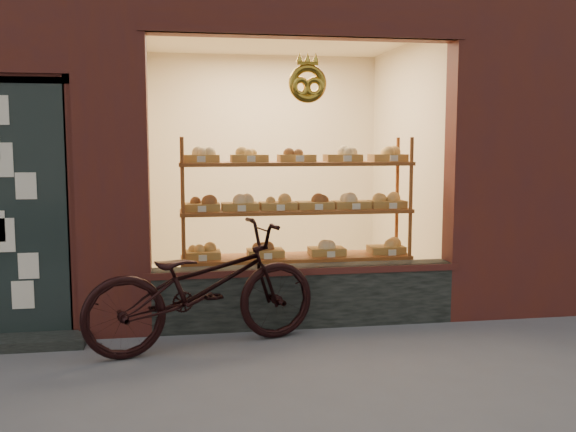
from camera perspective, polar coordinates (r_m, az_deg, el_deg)
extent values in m
cube|color=black|center=(5.83, 1.49, -7.09)|extent=(2.70, 0.25, 0.55)
cube|color=#202A2A|center=(5.69, -23.35, 0.47)|extent=(0.90, 0.04, 2.15)
cube|color=black|center=(5.74, -23.25, -10.28)|extent=(1.15, 0.35, 0.08)
torus|color=#BB9029|center=(5.59, 1.75, 11.69)|extent=(0.33, 0.07, 0.33)
cube|color=brown|center=(6.29, 0.74, -8.18)|extent=(2.20, 0.45, 0.04)
cube|color=brown|center=(6.18, 0.74, -3.69)|extent=(2.20, 0.45, 0.03)
cube|color=brown|center=(6.12, 0.75, 0.46)|extent=(2.20, 0.45, 0.04)
cube|color=brown|center=(6.09, 0.75, 4.67)|extent=(2.20, 0.45, 0.04)
cylinder|color=brown|center=(5.85, -9.29, -1.40)|extent=(0.04, 0.04, 1.70)
cylinder|color=brown|center=(6.23, 10.80, -0.94)|extent=(0.04, 0.04, 1.70)
cylinder|color=brown|center=(6.23, -9.30, -0.91)|extent=(0.04, 0.04, 1.70)
cylinder|color=brown|center=(6.60, 9.63, -0.51)|extent=(0.04, 0.04, 1.70)
cube|color=#A97F33|center=(6.08, -7.65, -3.42)|extent=(0.34, 0.24, 0.07)
sphere|color=tan|center=(6.07, -7.66, -2.63)|extent=(0.11, 0.11, 0.11)
cube|color=beige|center=(5.90, -7.59, -3.73)|extent=(0.07, 0.01, 0.05)
cube|color=#A97F33|center=(6.13, -2.02, -3.29)|extent=(0.34, 0.24, 0.07)
sphere|color=brown|center=(6.11, -2.03, -2.51)|extent=(0.11, 0.11, 0.11)
cube|color=beige|center=(5.95, -1.79, -3.59)|extent=(0.08, 0.01, 0.05)
cube|color=#A97F33|center=(6.23, 3.46, -3.13)|extent=(0.34, 0.24, 0.07)
sphere|color=#EFC67A|center=(6.22, 3.47, -2.36)|extent=(0.11, 0.11, 0.11)
cube|color=beige|center=(6.06, 3.85, -3.42)|extent=(0.07, 0.01, 0.05)
cube|color=#A97F33|center=(6.39, 8.72, -2.95)|extent=(0.34, 0.24, 0.07)
sphere|color=tan|center=(6.38, 8.73, -2.20)|extent=(0.11, 0.11, 0.11)
cube|color=beige|center=(6.22, 9.25, -3.23)|extent=(0.08, 0.01, 0.05)
cube|color=#A97F33|center=(6.02, -7.71, 0.80)|extent=(0.34, 0.24, 0.07)
sphere|color=brown|center=(6.01, -7.72, 1.60)|extent=(0.11, 0.11, 0.11)
cube|color=beige|center=(5.84, -7.65, 0.62)|extent=(0.07, 0.01, 0.06)
cube|color=#A97F33|center=(6.04, -4.30, 0.86)|extent=(0.34, 0.24, 0.07)
sphere|color=#EFC67A|center=(6.03, -4.30, 1.66)|extent=(0.11, 0.11, 0.11)
cube|color=beige|center=(5.86, -4.13, 0.68)|extent=(0.08, 0.01, 0.06)
cube|color=#A97F33|center=(6.08, -0.92, 0.92)|extent=(0.34, 0.24, 0.07)
sphere|color=tan|center=(6.08, -0.92, 1.71)|extent=(0.11, 0.11, 0.11)
cube|color=beige|center=(5.90, -0.65, 0.74)|extent=(0.07, 0.01, 0.06)
cube|color=#A97F33|center=(6.15, 2.40, 0.97)|extent=(0.34, 0.24, 0.07)
sphere|color=brown|center=(6.14, 2.40, 1.76)|extent=(0.11, 0.11, 0.11)
cube|color=beige|center=(5.97, 2.77, 0.80)|extent=(0.07, 0.01, 0.06)
cube|color=#A97F33|center=(6.23, 5.64, 1.02)|extent=(0.34, 0.24, 0.07)
sphere|color=#EFC67A|center=(6.22, 5.65, 1.80)|extent=(0.11, 0.11, 0.11)
cube|color=beige|center=(6.05, 6.10, 0.85)|extent=(0.08, 0.01, 0.06)
cube|color=#A97F33|center=(6.34, 8.79, 1.06)|extent=(0.34, 0.24, 0.07)
sphere|color=tan|center=(6.33, 8.80, 1.83)|extent=(0.11, 0.11, 0.11)
cube|color=beige|center=(6.16, 9.32, 0.90)|extent=(0.08, 0.01, 0.06)
cube|color=#A97F33|center=(5.99, -7.78, 5.08)|extent=(0.34, 0.24, 0.07)
sphere|color=#EFC67A|center=(5.99, -7.79, 5.90)|extent=(0.11, 0.11, 0.11)
cube|color=beige|center=(5.81, -7.72, 5.04)|extent=(0.07, 0.01, 0.06)
cube|color=#A97F33|center=(6.02, -3.48, 5.14)|extent=(0.34, 0.24, 0.07)
sphere|color=tan|center=(6.02, -3.48, 5.95)|extent=(0.11, 0.11, 0.11)
cube|color=beige|center=(5.84, -3.29, 5.10)|extent=(0.07, 0.01, 0.06)
cube|color=#A97F33|center=(6.09, 0.76, 5.16)|extent=(0.34, 0.24, 0.07)
sphere|color=brown|center=(6.08, 0.76, 5.96)|extent=(0.11, 0.11, 0.11)
cube|color=beige|center=(5.90, 1.08, 5.12)|extent=(0.07, 0.01, 0.06)
cube|color=#A97F33|center=(6.18, 4.88, 5.16)|extent=(0.34, 0.24, 0.07)
sphere|color=#EFC67A|center=(6.18, 4.89, 5.95)|extent=(0.11, 0.11, 0.11)
cube|color=beige|center=(6.00, 5.32, 5.12)|extent=(0.07, 0.01, 0.06)
cube|color=#A97F33|center=(6.31, 8.86, 5.14)|extent=(0.34, 0.24, 0.07)
sphere|color=tan|center=(6.31, 8.87, 5.91)|extent=(0.11, 0.11, 0.11)
cube|color=beige|center=(6.13, 9.40, 5.09)|extent=(0.08, 0.01, 0.06)
imported|color=black|center=(5.21, -7.55, -6.21)|extent=(2.03, 1.17, 1.01)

